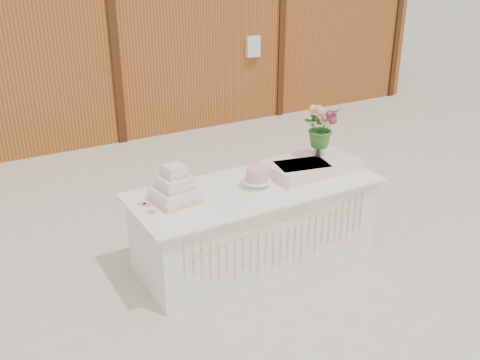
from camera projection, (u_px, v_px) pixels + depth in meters
ground at (255, 256)px, 5.34m from camera, size 80.00×80.00×0.00m
barn at (77, 20)px, 9.42m from camera, size 12.60×4.60×3.30m
cake_table at (256, 222)px, 5.18m from camera, size 2.40×1.00×0.77m
wedding_cake at (175, 189)px, 4.69m from camera, size 0.41×0.41×0.34m
pink_cake_stand at (257, 176)px, 4.97m from camera, size 0.27×0.27×0.20m
satin_runner at (310, 165)px, 5.36m from camera, size 0.94×0.57×0.12m
flower_vase at (320, 149)px, 5.42m from camera, size 0.11×0.11×0.15m
bouquet at (321, 122)px, 5.31m from camera, size 0.43×0.39×0.41m
loose_flowers at (149, 203)px, 4.67m from camera, size 0.19×0.37×0.02m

